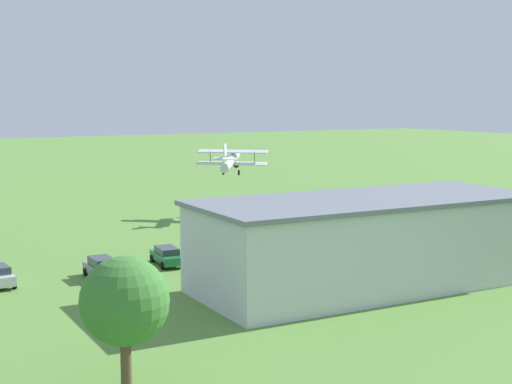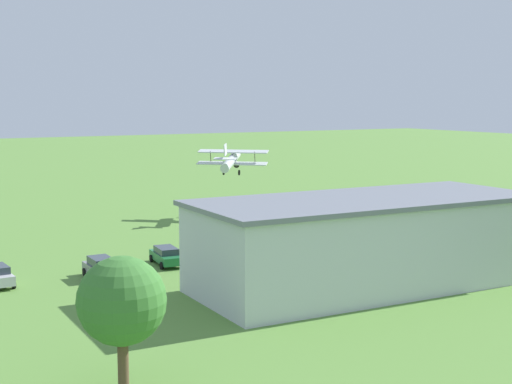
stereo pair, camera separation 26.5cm
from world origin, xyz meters
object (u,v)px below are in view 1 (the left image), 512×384
object	(u,v)px
person_watching_takeoff	(251,245)
person_walking_on_apron	(260,242)
biplane	(231,160)
person_near_hangar_door	(189,248)
hangar	(367,242)
person_crossing_taxiway	(201,241)
car_grey	(102,268)
car_green	(167,256)
tree_behind_hangar_left	(125,302)
truck_box_grey	(368,222)

from	to	relation	value
person_watching_takeoff	person_walking_on_apron	size ratio (longest dim) A/B	1.00
biplane	person_near_hangar_door	bearing A→B (deg)	52.82
hangar	person_watching_takeoff	xyz separation A→B (m)	(1.95, -14.40, -2.55)
hangar	person_crossing_taxiway	distance (m)	19.13
biplane	car_grey	bearing A→B (deg)	43.99
car_green	person_near_hangar_door	bearing A→B (deg)	-145.40
person_watching_takeoff	tree_behind_hangar_left	size ratio (longest dim) A/B	0.26
car_green	person_crossing_taxiway	world-z (taller)	person_crossing_taxiway
truck_box_grey	person_near_hangar_door	size ratio (longest dim) A/B	4.28
car_green	person_watching_takeoff	xyz separation A→B (m)	(-8.36, -0.29, 0.04)
biplane	car_green	world-z (taller)	biplane
biplane	person_walking_on_apron	distance (m)	21.45
tree_behind_hangar_left	car_green	bearing A→B (deg)	-116.99
biplane	person_walking_on_apron	bearing A→B (deg)	69.77
person_watching_takeoff	person_near_hangar_door	size ratio (longest dim) A/B	1.05
car_grey	car_green	bearing A→B (deg)	-162.43
car_green	tree_behind_hangar_left	bearing A→B (deg)	63.01
car_green	person_walking_on_apron	world-z (taller)	person_walking_on_apron
person_walking_on_apron	tree_behind_hangar_left	distance (m)	34.15
person_crossing_taxiway	person_watching_takeoff	bearing A→B (deg)	128.81
hangar	person_crossing_taxiway	size ratio (longest dim) A/B	15.45
tree_behind_hangar_left	person_watching_takeoff	bearing A→B (deg)	-130.08
biplane	truck_box_grey	distance (m)	20.30
hangar	person_crossing_taxiway	bearing A→B (deg)	-74.51
hangar	car_green	world-z (taller)	hangar
person_crossing_taxiway	tree_behind_hangar_left	distance (m)	33.82
truck_box_grey	person_walking_on_apron	world-z (taller)	truck_box_grey
hangar	person_walking_on_apron	world-z (taller)	hangar
truck_box_grey	person_walking_on_apron	xyz separation A→B (m)	(13.18, 0.68, -0.71)
truck_box_grey	person_walking_on_apron	size ratio (longest dim) A/B	4.10
car_grey	tree_behind_hangar_left	distance (m)	23.51
person_watching_takeoff	tree_behind_hangar_left	bearing A→B (deg)	49.92
person_near_hangar_door	tree_behind_hangar_left	xyz separation A→B (m)	(15.41, 26.49, 3.58)
person_near_hangar_door	hangar	bearing A→B (deg)	114.45
biplane	truck_box_grey	world-z (taller)	biplane
car_green	tree_behind_hangar_left	world-z (taller)	tree_behind_hangar_left
person_crossing_taxiway	car_green	bearing A→B (deg)	38.46
truck_box_grey	tree_behind_hangar_left	bearing A→B (deg)	36.55
biplane	tree_behind_hangar_left	distance (m)	53.79
hangar	car_green	distance (m)	17.67
tree_behind_hangar_left	person_near_hangar_door	bearing A→B (deg)	-120.19
person_near_hangar_door	person_crossing_taxiway	distance (m)	3.11
hangar	person_crossing_taxiway	world-z (taller)	hangar
car_grey	person_watching_takeoff	world-z (taller)	same
car_grey	person_walking_on_apron	distance (m)	16.52
car_green	car_grey	size ratio (longest dim) A/B	1.06
person_watching_takeoff	tree_behind_hangar_left	distance (m)	32.52
hangar	tree_behind_hangar_left	distance (m)	25.02
hangar	tree_behind_hangar_left	world-z (taller)	hangar
person_near_hangar_door	tree_behind_hangar_left	world-z (taller)	tree_behind_hangar_left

